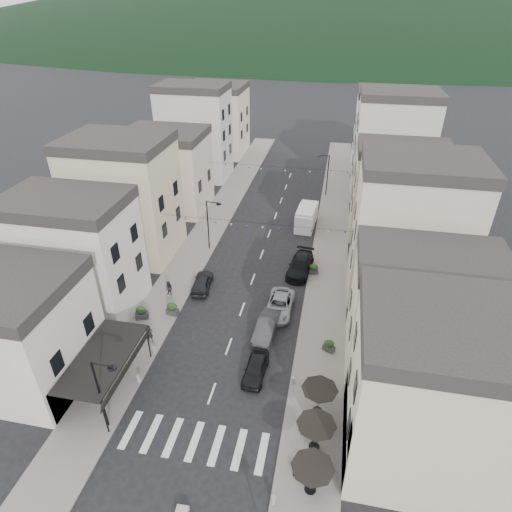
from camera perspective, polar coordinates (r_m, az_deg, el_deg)
The scene contains 29 objects.
ground at distance 29.74m, azimuth -9.52°, elevation -26.27°, with size 700.00×700.00×0.00m, color black.
sidewalk_left at distance 54.69m, azimuth -5.83°, elevation 4.28°, with size 4.00×76.00×0.12m, color slate.
sidewalk_right at distance 52.64m, azimuth 10.05°, elevation 2.78°, with size 4.00×76.00×0.12m, color slate.
hill_backdrop at distance 315.44m, azimuth 11.02°, elevation 26.53°, with size 640.00×360.00×70.00m, color black.
bistro_building at distance 28.07m, azimuth 23.27°, elevation -17.26°, with size 10.00×8.00×10.00m, color beige.
boutique_awning at distance 32.65m, azimuth -19.34°, elevation -12.75°, with size 3.77×7.50×3.28m.
buildings_row_left at distance 59.57m, azimuth -11.19°, elevation 12.52°, with size 10.20×54.16×14.00m.
buildings_row_right at distance 54.74m, azimuth 18.31°, elevation 10.03°, with size 10.20×54.16×14.50m.
cafe_terrace at distance 28.40m, azimuth 8.03°, elevation -21.70°, with size 2.50×8.10×2.53m.
streetlamp_left_near at distance 29.90m, azimuth -19.82°, elevation -16.30°, with size 1.70×0.56×6.00m.
streetlamp_left_far at distance 47.49m, azimuth -6.14°, elevation 4.75°, with size 1.70×0.56×6.00m.
streetlamp_right_far at distance 62.14m, azimuth 9.30°, elevation 11.12°, with size 1.70×0.56×6.00m.
bollards at distance 32.43m, azimuth -6.22°, elevation -17.93°, with size 11.66×10.26×0.60m.
bunting_near at distance 41.83m, azimuth -0.18°, elevation 4.04°, with size 19.00×0.28×0.62m.
bunting_far at distance 56.30m, azimuth 3.10°, elevation 11.44°, with size 19.00×0.28×0.62m.
parked_car_a at distance 33.63m, azimuth -0.05°, elevation -14.75°, with size 1.57×3.91×1.33m, color black.
parked_car_b at distance 36.90m, azimuth 1.39°, elevation -9.51°, with size 1.58×4.54×1.49m, color #2E2E30.
parked_car_c at distance 39.39m, azimuth 3.17°, elevation -6.54°, with size 2.35×5.10×1.42m, color #94979C.
parked_car_d at distance 44.88m, azimuth 5.94°, elevation -1.25°, with size 2.21×5.44×1.58m, color black.
parked_car_e at distance 42.56m, azimuth -7.20°, elevation -3.48°, with size 1.70×4.22×1.44m, color black.
delivery_van at distance 53.90m, azimuth 6.75°, elevation 5.26°, with size 2.51×5.60×2.62m.
pedestrian_a at distance 37.10m, azimuth -14.03°, elevation -10.02°, with size 0.59×0.39×1.61m, color black.
pedestrian_b at distance 41.89m, azimuth -11.52°, elevation -4.28°, with size 0.75×0.59×1.55m, color #28222D.
concrete_block_c at distance 28.26m, azimuth -9.81°, elevation -30.52°, with size 0.70×0.50×0.40m, color #A09D98.
planter_la at distance 39.77m, azimuth -15.02°, elevation -7.29°, with size 1.28×0.99×1.27m.
planter_lb at distance 39.62m, azimuth -11.11°, elevation -6.92°, with size 1.18×0.79×1.23m.
planter_ra at distance 32.96m, azimuth 8.86°, elevation -16.55°, with size 1.10×0.88×1.08m.
planter_rb at distance 35.92m, azimuth 9.69°, elevation -11.68°, with size 1.09×0.88×1.07m.
planter_rc at distance 44.71m, azimuth 7.68°, elevation -1.72°, with size 1.07×0.73×1.10m.
Camera 1 is at (7.35, -14.36, 24.99)m, focal length 30.00 mm.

